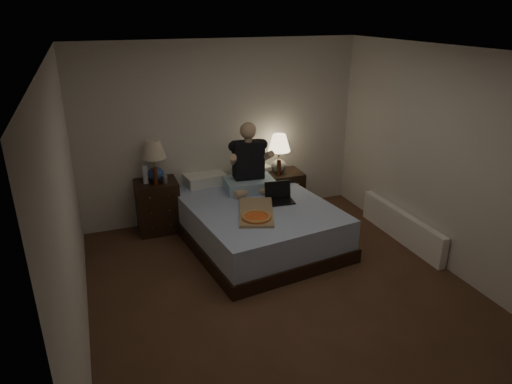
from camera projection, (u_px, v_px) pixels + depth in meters
name	position (u px, v px, depth m)	size (l,w,h in m)	color
floor	(285.00, 294.00, 4.90)	(4.00, 4.50, 0.00)	brown
ceiling	(292.00, 53.00, 3.97)	(4.00, 4.50, 0.00)	white
wall_back	(222.00, 132.00, 6.39)	(4.00, 2.50, 0.00)	silver
wall_front	(459.00, 327.00, 2.48)	(4.00, 2.50, 0.00)	silver
wall_left	(69.00, 217.00, 3.78)	(4.50, 2.50, 0.00)	silver
wall_right	(452.00, 164.00, 5.09)	(4.50, 2.50, 0.00)	silver
bed	(255.00, 221.00, 5.97)	(1.65, 2.20, 0.55)	#5F7FBF
nightstand_left	(158.00, 205.00, 6.22)	(0.55, 0.50, 0.72)	black
nightstand_right	(284.00, 193.00, 6.75)	(0.49, 0.45, 0.64)	black
lamp_left	(154.00, 161.00, 5.98)	(0.32, 0.32, 0.56)	#26448C
lamp_right	(279.00, 153.00, 6.54)	(0.32, 0.32, 0.56)	gray
water_bottle	(145.00, 174.00, 5.96)	(0.07, 0.07, 0.25)	silver
soda_can	(165.00, 179.00, 5.99)	(0.07, 0.07, 0.10)	#B0B1AC
beer_bottle_left	(155.00, 176.00, 5.92)	(0.06, 0.06, 0.23)	#4F200B
beer_bottle_right	(279.00, 167.00, 6.48)	(0.06, 0.06, 0.23)	#51200B
person	(249.00, 158.00, 6.05)	(0.66, 0.52, 0.93)	black
laptop	(280.00, 194.00, 5.79)	(0.34, 0.28, 0.24)	black
pizza_box	(256.00, 218.00, 5.31)	(0.40, 0.76, 0.08)	tan
radiator	(401.00, 226.00, 5.98)	(0.10, 1.60, 0.40)	white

